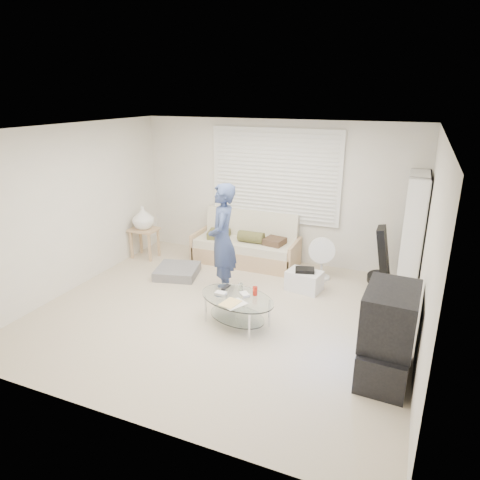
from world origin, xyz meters
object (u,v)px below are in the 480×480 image
at_px(tv_unit, 388,334).
at_px(coffee_table, 237,302).
at_px(futon_sofa, 246,247).
at_px(bookshelf, 412,234).

xyz_separation_m(tv_unit, coffee_table, (-1.89, 0.37, -0.18)).
xyz_separation_m(futon_sofa, tv_unit, (2.59, -2.46, 0.20)).
bearing_deg(bookshelf, coffee_table, -135.89).
height_order(futon_sofa, tv_unit, tv_unit).
relative_size(futon_sofa, tv_unit, 1.83).
distance_m(futon_sofa, bookshelf, 2.79).
distance_m(bookshelf, tv_unit, 2.37).
bearing_deg(tv_unit, bookshelf, 86.92).
height_order(futon_sofa, bookshelf, bookshelf).
relative_size(futon_sofa, bookshelf, 1.02).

